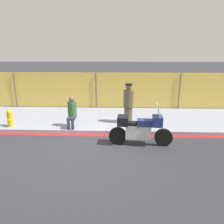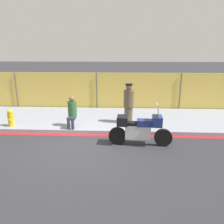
{
  "view_description": "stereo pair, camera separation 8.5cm",
  "coord_description": "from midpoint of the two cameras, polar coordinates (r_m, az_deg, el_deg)",
  "views": [
    {
      "loc": [
        1.3,
        -6.59,
        3.16
      ],
      "look_at": [
        0.98,
        1.59,
        0.86
      ],
      "focal_mm": 35.0,
      "sensor_mm": 36.0,
      "label": 1
    },
    {
      "loc": [
        1.39,
        -6.59,
        3.16
      ],
      "look_at": [
        0.98,
        1.59,
        0.86
      ],
      "focal_mm": 35.0,
      "sensor_mm": 36.0,
      "label": 2
    }
  ],
  "objects": [
    {
      "name": "officer_standing",
      "position": [
        9.24,
        4.04,
        2.28
      ],
      "size": [
        0.42,
        0.42,
        1.69
      ],
      "color": "brown",
      "rests_on": "sidewalk"
    },
    {
      "name": "curb_paint_stripe",
      "position": [
        8.55,
        -7.02,
        -6.08
      ],
      "size": [
        32.8,
        0.18,
        0.01
      ],
      "color": "red",
      "rests_on": "ground_plane"
    },
    {
      "name": "storefront_fence",
      "position": [
        11.85,
        -4.34,
        5.28
      ],
      "size": [
        31.16,
        0.17,
        2.05
      ],
      "color": "gold",
      "rests_on": "ground_plane"
    },
    {
      "name": "fire_hydrant",
      "position": [
        9.85,
        -25.28,
        -1.47
      ],
      "size": [
        0.24,
        0.3,
        0.7
      ],
      "color": "gold",
      "rests_on": "sidewalk"
    },
    {
      "name": "sidewalk",
      "position": [
        10.27,
        -5.4,
        -1.8
      ],
      "size": [
        32.8,
        3.57,
        0.16
      ],
      "color": "#8E93A3",
      "rests_on": "ground_plane"
    },
    {
      "name": "motorcycle",
      "position": [
        7.53,
        6.98,
        -4.3
      ],
      "size": [
        2.18,
        0.57,
        1.48
      ],
      "rotation": [
        0.0,
        0.0,
        -0.06
      ],
      "color": "black",
      "rests_on": "ground_plane"
    },
    {
      "name": "person_seated_on_curb",
      "position": [
        8.91,
        -10.7,
        0.46
      ],
      "size": [
        0.36,
        0.65,
        1.26
      ],
      "color": "#2D3342",
      "rests_on": "sidewalk"
    },
    {
      "name": "ground_plane",
      "position": [
        7.43,
        -8.54,
        -9.65
      ],
      "size": [
        120.0,
        120.0,
        0.0
      ],
      "primitive_type": "plane",
      "color": "#2D2D33"
    }
  ]
}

